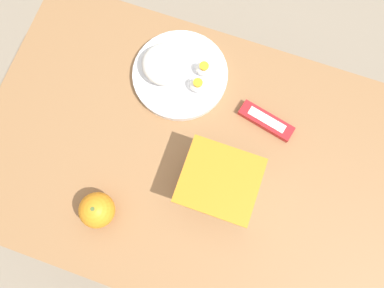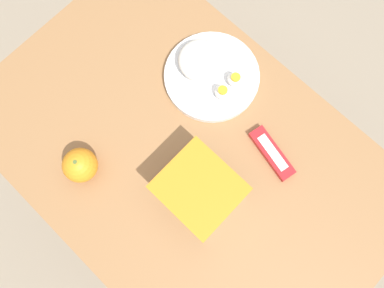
{
  "view_description": "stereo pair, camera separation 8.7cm",
  "coord_description": "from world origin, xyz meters",
  "px_view_note": "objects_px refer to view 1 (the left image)",
  "views": [
    {
      "loc": [
        -0.07,
        0.17,
        1.6
      ],
      "look_at": [
        0.0,
        -0.02,
        0.75
      ],
      "focal_mm": 35.0,
      "sensor_mm": 36.0,
      "label": 1
    },
    {
      "loc": [
        -0.14,
        0.13,
        1.6
      ],
      "look_at": [
        0.0,
        -0.02,
        0.75
      ],
      "focal_mm": 35.0,
      "sensor_mm": 36.0,
      "label": 2
    }
  ],
  "objects_px": {
    "orange_fruit": "(97,210)",
    "candy_bar": "(266,121)",
    "rice_plate": "(176,71)",
    "food_container": "(219,183)"
  },
  "relations": [
    {
      "from": "orange_fruit",
      "to": "candy_bar",
      "type": "xyz_separation_m",
      "value": [
        -0.3,
        -0.33,
        -0.03
      ]
    },
    {
      "from": "orange_fruit",
      "to": "rice_plate",
      "type": "relative_size",
      "value": 0.34
    },
    {
      "from": "rice_plate",
      "to": "candy_bar",
      "type": "bearing_deg",
      "value": 169.7
    },
    {
      "from": "food_container",
      "to": "rice_plate",
      "type": "bearing_deg",
      "value": -51.31
    },
    {
      "from": "orange_fruit",
      "to": "rice_plate",
      "type": "bearing_deg",
      "value": -97.38
    },
    {
      "from": "orange_fruit",
      "to": "food_container",
      "type": "bearing_deg",
      "value": -148.32
    },
    {
      "from": "rice_plate",
      "to": "candy_bar",
      "type": "distance_m",
      "value": 0.25
    },
    {
      "from": "candy_bar",
      "to": "orange_fruit",
      "type": "bearing_deg",
      "value": 48.17
    },
    {
      "from": "rice_plate",
      "to": "orange_fruit",
      "type": "bearing_deg",
      "value": 82.62
    },
    {
      "from": "orange_fruit",
      "to": "rice_plate",
      "type": "height_order",
      "value": "orange_fruit"
    }
  ]
}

